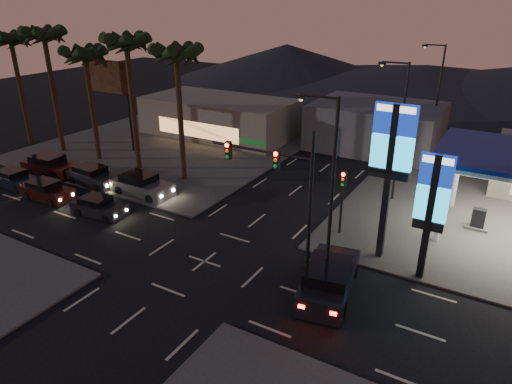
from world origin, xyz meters
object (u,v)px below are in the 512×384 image
Objects in this scene: pylon_sign_short at (432,199)px; car_lane_b_mid at (93,176)px; car_lane_b_rear at (51,166)px; suv_station at (329,279)px; pylon_sign_tall at (392,153)px; car_lane_a_rear at (14,179)px; traffic_signal_mast at (281,178)px; car_lane_b_front at (142,186)px; car_lane_a_mid at (47,191)px; car_lane_a_front at (99,207)px.

pylon_sign_short is 25.93m from car_lane_b_mid.
suv_station is (26.77, -4.02, 0.07)m from car_lane_b_rear.
pylon_sign_tall reaches higher than car_lane_b_rear.
suv_station is (27.01, -0.79, 0.20)m from car_lane_a_rear.
pylon_sign_short is 1.34× the size of car_lane_b_rear.
pylon_sign_tall is at bearing 1.34° from car_lane_b_mid.
pylon_sign_short is at bearing 19.13° from traffic_signal_mast.
traffic_signal_mast reaches higher than car_lane_b_front.
car_lane_b_mid reaches higher than car_lane_a_mid.
car_lane_a_mid is at bearing -177.75° from traffic_signal_mast.
pylon_sign_short is 26.90m from car_lane_a_mid.
suv_station reaches higher than car_lane_b_mid.
car_lane_a_mid reaches higher than car_lane_a_front.
car_lane_b_front reaches higher than car_lane_a_mid.
car_lane_b_rear is at bearing 160.17° from car_lane_a_front.
car_lane_b_rear is (-9.72, -0.66, 0.01)m from car_lane_b_front.
car_lane_b_front is (-18.27, -0.11, -5.64)m from pylon_sign_tall.
car_lane_a_rear is (-23.49, -0.49, -4.59)m from traffic_signal_mast.
car_lane_b_rear is at bearing 171.46° from suv_station.
car_lane_b_mid is at bearing -174.97° from car_lane_b_front.
traffic_signal_mast is at bearing -14.10° from car_lane_b_front.
car_lane_a_mid is at bearing -40.41° from car_lane_b_rear.
car_lane_b_front is at bearing -179.64° from pylon_sign_tall.
car_lane_b_front is at bearing 164.65° from suv_station.
car_lane_b_front is (-20.77, 0.89, -3.90)m from pylon_sign_short.
traffic_signal_mast reaches higher than car_lane_a_rear.
pylon_sign_tall is at bearing 75.65° from suv_station.
pylon_sign_short is 1.72× the size of car_lane_a_front.
pylon_sign_short is at bearing 45.51° from suv_station.
car_lane_b_rear is at bearing 179.57° from pylon_sign_short.
car_lane_a_rear is at bearing -158.66° from car_lane_b_front.
pylon_sign_short reaches higher than car_lane_a_front.
car_lane_a_mid is at bearing -101.66° from car_lane_b_mid.
pylon_sign_tall is 2.11× the size of car_lane_a_rear.
pylon_sign_short is 1.64× the size of car_lane_a_rear.
car_lane_b_front is 1.06× the size of car_lane_b_mid.
pylon_sign_tall is 29.09m from car_lane_a_rear.
car_lane_a_front is at bearing 178.07° from suv_station.
car_lane_b_mid reaches higher than car_lane_a_rear.
car_lane_a_front is at bearing -92.58° from car_lane_b_front.
car_lane_b_front reaches higher than car_lane_b_mid.
car_lane_a_front is at bearing -177.07° from traffic_signal_mast.
pylon_sign_tall is 1.72× the size of car_lane_b_rear.
traffic_signal_mast is 23.94m from car_lane_a_rear.
car_lane_b_mid is at bearing 34.15° from car_lane_a_rear.
traffic_signal_mast is 19.16m from car_lane_b_mid.
suv_station is (22.67, -0.53, 0.20)m from car_lane_a_mid.
pylon_sign_tall reaches higher than car_lane_a_rear.
car_lane_b_front is 0.88× the size of suv_station.
traffic_signal_mast reaches higher than car_lane_a_front.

